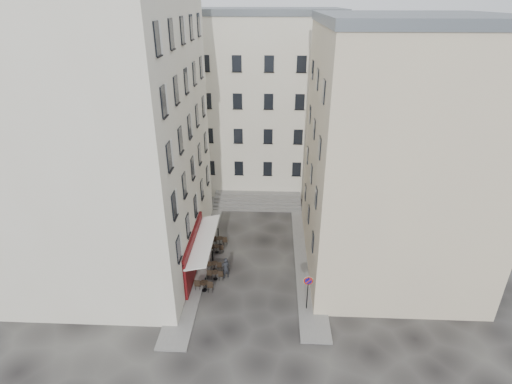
# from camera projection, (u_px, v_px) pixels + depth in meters

# --- Properties ---
(ground) EXTENTS (90.00, 90.00, 0.00)m
(ground) POSITION_uv_depth(u_px,v_px,m) (250.00, 281.00, 30.47)
(ground) COLOR black
(ground) RESTS_ON ground
(sidewalk_left) EXTENTS (2.00, 22.00, 0.12)m
(sidewalk_left) POSITION_uv_depth(u_px,v_px,m) (201.00, 249.00, 34.23)
(sidewalk_left) COLOR slate
(sidewalk_left) RESTS_ON ground
(sidewalk_right) EXTENTS (2.00, 18.00, 0.12)m
(sidewalk_right) POSITION_uv_depth(u_px,v_px,m) (307.00, 259.00, 32.96)
(sidewalk_right) COLOR slate
(sidewalk_right) RESTS_ON ground
(building_left) EXTENTS (12.20, 16.20, 20.60)m
(building_left) POSITION_uv_depth(u_px,v_px,m) (108.00, 137.00, 29.09)
(building_left) COLOR beige
(building_left) RESTS_ON ground
(building_right) EXTENTS (12.20, 14.20, 18.60)m
(building_right) POSITION_uv_depth(u_px,v_px,m) (396.00, 153.00, 29.11)
(building_right) COLOR beige
(building_right) RESTS_ON ground
(building_back) EXTENTS (18.20, 10.20, 18.60)m
(building_back) POSITION_uv_depth(u_px,v_px,m) (251.00, 102.00, 43.51)
(building_back) COLOR beige
(building_back) RESTS_ON ground
(cafe_storefront) EXTENTS (1.74, 7.30, 3.50)m
(cafe_storefront) POSITION_uv_depth(u_px,v_px,m) (195.00, 252.00, 30.73)
(cafe_storefront) COLOR #4C0A0D
(cafe_storefront) RESTS_ON ground
(stone_steps) EXTENTS (9.00, 3.15, 0.80)m
(stone_steps) POSITION_uv_depth(u_px,v_px,m) (257.00, 201.00, 41.60)
(stone_steps) COLOR #625F5D
(stone_steps) RESTS_ON ground
(bollard_near) EXTENTS (0.12, 0.12, 0.98)m
(bollard_near) POSITION_uv_depth(u_px,v_px,m) (206.00, 283.00, 29.48)
(bollard_near) COLOR black
(bollard_near) RESTS_ON ground
(bollard_mid) EXTENTS (0.12, 0.12, 0.98)m
(bollard_mid) POSITION_uv_depth(u_px,v_px,m) (213.00, 255.00, 32.62)
(bollard_mid) COLOR black
(bollard_mid) RESTS_ON ground
(bollard_far) EXTENTS (0.12, 0.12, 0.98)m
(bollard_far) POSITION_uv_depth(u_px,v_px,m) (218.00, 233.00, 35.77)
(bollard_far) COLOR black
(bollard_far) RESTS_ON ground
(no_parking_sign) EXTENTS (0.64, 0.10, 2.80)m
(no_parking_sign) POSITION_uv_depth(u_px,v_px,m) (308.00, 287.00, 26.81)
(no_parking_sign) COLOR black
(no_parking_sign) RESTS_ON ground
(bistro_table_a) EXTENTS (1.38, 0.65, 0.97)m
(bistro_table_a) POSITION_uv_depth(u_px,v_px,m) (204.00, 285.00, 29.26)
(bistro_table_a) COLOR black
(bistro_table_a) RESTS_ON ground
(bistro_table_b) EXTENTS (1.26, 0.59, 0.89)m
(bistro_table_b) POSITION_uv_depth(u_px,v_px,m) (215.00, 274.00, 30.47)
(bistro_table_b) COLOR black
(bistro_table_b) RESTS_ON ground
(bistro_table_c) EXTENTS (1.20, 0.56, 0.84)m
(bistro_table_c) POSITION_uv_depth(u_px,v_px,m) (214.00, 265.00, 31.54)
(bistro_table_c) COLOR black
(bistro_table_c) RESTS_ON ground
(bistro_table_d) EXTENTS (1.17, 0.55, 0.82)m
(bistro_table_d) POSITION_uv_depth(u_px,v_px,m) (217.00, 248.00, 33.73)
(bistro_table_d) COLOR black
(bistro_table_d) RESTS_ON ground
(bistro_table_e) EXTENTS (1.34, 0.63, 0.94)m
(bistro_table_e) POSITION_uv_depth(u_px,v_px,m) (220.00, 241.00, 34.68)
(bistro_table_e) COLOR black
(bistro_table_e) RESTS_ON ground
(pedestrian) EXTENTS (0.77, 0.70, 1.77)m
(pedestrian) POSITION_uv_depth(u_px,v_px,m) (226.00, 268.00, 30.50)
(pedestrian) COLOR black
(pedestrian) RESTS_ON ground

